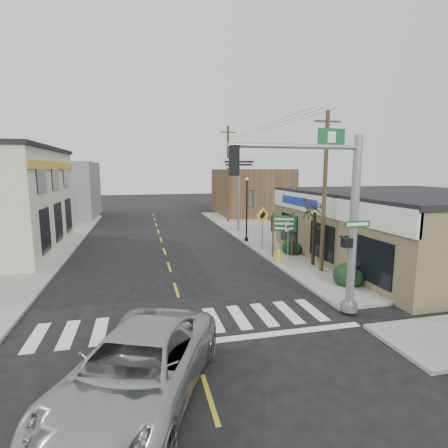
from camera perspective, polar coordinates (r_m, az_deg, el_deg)
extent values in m
plane|color=black|center=(12.94, -5.94, -16.40)|extent=(140.00, 140.00, 0.00)
cube|color=gray|center=(27.30, 9.36, -2.80)|extent=(6.00, 38.00, 0.13)
cube|color=gray|center=(26.31, -29.87, -4.30)|extent=(6.00, 38.00, 0.13)
cube|color=gold|center=(20.43, -8.94, -6.91)|extent=(0.12, 56.00, 0.01)
cube|color=silver|center=(13.30, -6.17, -15.66)|extent=(11.00, 2.20, 0.01)
cube|color=#766747|center=(24.03, 28.36, -0.63)|extent=(12.00, 14.00, 4.00)
cube|color=brown|center=(43.83, 4.45, 5.25)|extent=(8.00, 10.00, 5.60)
cube|color=gray|center=(44.71, -25.89, 4.98)|extent=(9.00, 10.00, 6.40)
imported|color=#A6A8AB|center=(9.14, -14.01, -22.06)|extent=(4.99, 6.73, 1.70)
cylinder|color=gray|center=(13.82, 20.39, -0.33)|extent=(0.31, 0.31, 6.61)
cylinder|color=gray|center=(12.50, 11.62, 12.32)|extent=(4.85, 0.18, 0.18)
cube|color=black|center=(11.71, 1.46, 10.31)|extent=(0.31, 0.24, 0.99)
cube|color=#0F5225|center=(13.63, 20.93, -0.02)|extent=(1.05, 0.04, 0.24)
cube|color=#0F5225|center=(13.13, 17.05, 13.38)|extent=(1.05, 0.05, 0.61)
cube|color=black|center=(13.75, 19.51, -2.90)|extent=(0.35, 0.29, 0.35)
cube|color=#493B22|center=(21.86, 8.04, -1.76)|extent=(0.10, 0.10, 2.78)
cube|color=#493B22|center=(22.36, 11.12, -1.61)|extent=(0.10, 0.10, 2.78)
cube|color=#054621|center=(21.93, 9.70, 0.08)|extent=(1.59, 0.05, 0.99)
cylinder|color=#E7CC02|center=(20.84, 8.87, -5.36)|extent=(0.22, 0.22, 0.62)
sphere|color=#E7CC02|center=(20.76, 8.89, -4.44)|extent=(0.24, 0.24, 0.24)
cylinder|color=gray|center=(23.94, 6.27, -0.96)|extent=(0.06, 0.06, 2.66)
cube|color=gold|center=(23.76, 6.33, 1.44)|extent=(1.13, 0.03, 1.13)
cylinder|color=black|center=(26.39, 3.72, 2.17)|extent=(0.13, 0.13, 4.66)
sphere|color=silver|center=(26.22, 3.77, 7.33)|extent=(0.25, 0.25, 0.25)
cube|color=#104C5C|center=(26.45, 4.76, 4.12)|extent=(0.02, 0.49, 1.25)
cylinder|color=gray|center=(30.99, 2.39, 5.04)|extent=(0.20, 0.20, 6.68)
cube|color=silver|center=(30.93, 2.42, 9.90)|extent=(3.14, 0.18, 0.83)
cylinder|color=black|center=(20.48, 14.44, -2.34)|extent=(0.19, 0.19, 3.02)
ellipsoid|color=#233B19|center=(17.60, 19.29, -7.94)|extent=(1.20, 1.20, 0.90)
ellipsoid|color=#1D3215|center=(23.10, 10.69, -3.80)|extent=(1.04, 1.04, 0.78)
cylinder|color=#423022|center=(19.02, 16.09, 4.86)|extent=(0.22, 0.22, 8.35)
cube|color=#423022|center=(19.13, 16.57, 15.77)|extent=(1.45, 0.09, 0.09)
cylinder|color=#3A2F1C|center=(36.70, 0.66, 8.10)|extent=(0.26, 0.26, 9.84)
cube|color=#3A2F1C|center=(36.89, 0.67, 14.76)|extent=(1.71, 0.11, 0.11)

